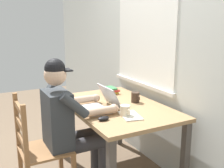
{
  "coord_description": "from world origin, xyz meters",
  "views": [
    {
      "loc": [
        2.22,
        -1.22,
        1.53
      ],
      "look_at": [
        0.01,
        -0.05,
        0.95
      ],
      "focal_mm": 43.48,
      "sensor_mm": 36.0,
      "label": 1
    }
  ],
  "objects_px": {
    "seated_person": "(69,120)",
    "landscape_photo_print": "(83,98)",
    "desk": "(116,114)",
    "wooden_chair": "(39,149)",
    "coffee_mug_white": "(125,111)",
    "book_stack_main": "(110,90)",
    "laptop": "(100,104)",
    "coffee_mug_dark": "(136,97)",
    "computer_mouse": "(103,118)"
  },
  "relations": [
    {
      "from": "book_stack_main",
      "to": "coffee_mug_white",
      "type": "bearing_deg",
      "value": -18.04
    },
    {
      "from": "laptop",
      "to": "computer_mouse",
      "type": "height_order",
      "value": "laptop"
    },
    {
      "from": "desk",
      "to": "seated_person",
      "type": "height_order",
      "value": "seated_person"
    },
    {
      "from": "seated_person",
      "to": "laptop",
      "type": "bearing_deg",
      "value": 87.17
    },
    {
      "from": "laptop",
      "to": "coffee_mug_white",
      "type": "bearing_deg",
      "value": 21.81
    },
    {
      "from": "seated_person",
      "to": "coffee_mug_dark",
      "type": "distance_m",
      "value": 0.72
    },
    {
      "from": "seated_person",
      "to": "wooden_chair",
      "type": "xyz_separation_m",
      "value": [
        -0.0,
        -0.28,
        -0.22
      ]
    },
    {
      "from": "desk",
      "to": "seated_person",
      "type": "relative_size",
      "value": 1.04
    },
    {
      "from": "laptop",
      "to": "book_stack_main",
      "type": "xyz_separation_m",
      "value": [
        -0.47,
        0.35,
        -0.01
      ]
    },
    {
      "from": "seated_person",
      "to": "coffee_mug_white",
      "type": "distance_m",
      "value": 0.51
    },
    {
      "from": "coffee_mug_dark",
      "to": "book_stack_main",
      "type": "relative_size",
      "value": 0.65
    },
    {
      "from": "laptop",
      "to": "coffee_mug_dark",
      "type": "height_order",
      "value": "laptop"
    },
    {
      "from": "laptop",
      "to": "book_stack_main",
      "type": "height_order",
      "value": "laptop"
    },
    {
      "from": "desk",
      "to": "book_stack_main",
      "type": "height_order",
      "value": "book_stack_main"
    },
    {
      "from": "laptop",
      "to": "book_stack_main",
      "type": "relative_size",
      "value": 1.81
    },
    {
      "from": "computer_mouse",
      "to": "coffee_mug_white",
      "type": "relative_size",
      "value": 0.8
    },
    {
      "from": "coffee_mug_white",
      "to": "coffee_mug_dark",
      "type": "relative_size",
      "value": 1.03
    },
    {
      "from": "seated_person",
      "to": "computer_mouse",
      "type": "xyz_separation_m",
      "value": [
        0.3,
        0.2,
        0.07
      ]
    },
    {
      "from": "desk",
      "to": "coffee_mug_dark",
      "type": "xyz_separation_m",
      "value": [
        0.0,
        0.22,
        0.15
      ]
    },
    {
      "from": "laptop",
      "to": "coffee_mug_dark",
      "type": "xyz_separation_m",
      "value": [
        -0.03,
        0.41,
        0.0
      ]
    },
    {
      "from": "wooden_chair",
      "to": "laptop",
      "type": "relative_size",
      "value": 2.75
    },
    {
      "from": "laptop",
      "to": "landscape_photo_print",
      "type": "height_order",
      "value": "laptop"
    },
    {
      "from": "coffee_mug_white",
      "to": "landscape_photo_print",
      "type": "xyz_separation_m",
      "value": [
        -0.69,
        -0.11,
        -0.05
      ]
    },
    {
      "from": "wooden_chair",
      "to": "coffee_mug_dark",
      "type": "bearing_deg",
      "value": 90.94
    },
    {
      "from": "seated_person",
      "to": "landscape_photo_print",
      "type": "height_order",
      "value": "seated_person"
    },
    {
      "from": "wooden_chair",
      "to": "seated_person",
      "type": "bearing_deg",
      "value": 90.0
    },
    {
      "from": "desk",
      "to": "landscape_photo_print",
      "type": "xyz_separation_m",
      "value": [
        -0.38,
        -0.19,
        0.1
      ]
    },
    {
      "from": "computer_mouse",
      "to": "book_stack_main",
      "type": "distance_m",
      "value": 0.87
    },
    {
      "from": "computer_mouse",
      "to": "coffee_mug_white",
      "type": "distance_m",
      "value": 0.22
    },
    {
      "from": "coffee_mug_white",
      "to": "wooden_chair",
      "type": "bearing_deg",
      "value": -112.63
    },
    {
      "from": "seated_person",
      "to": "wooden_chair",
      "type": "distance_m",
      "value": 0.36
    },
    {
      "from": "coffee_mug_white",
      "to": "book_stack_main",
      "type": "xyz_separation_m",
      "value": [
        -0.74,
        0.24,
        -0.01
      ]
    },
    {
      "from": "laptop",
      "to": "landscape_photo_print",
      "type": "bearing_deg",
      "value": 179.69
    },
    {
      "from": "laptop",
      "to": "coffee_mug_dark",
      "type": "relative_size",
      "value": 2.79
    },
    {
      "from": "computer_mouse",
      "to": "wooden_chair",
      "type": "bearing_deg",
      "value": -121.62
    },
    {
      "from": "coffee_mug_white",
      "to": "landscape_photo_print",
      "type": "distance_m",
      "value": 0.7
    },
    {
      "from": "wooden_chair",
      "to": "laptop",
      "type": "height_order",
      "value": "laptop"
    },
    {
      "from": "coffee_mug_dark",
      "to": "landscape_photo_print",
      "type": "distance_m",
      "value": 0.57
    },
    {
      "from": "desk",
      "to": "laptop",
      "type": "relative_size",
      "value": 3.81
    },
    {
      "from": "computer_mouse",
      "to": "book_stack_main",
      "type": "bearing_deg",
      "value": 148.71
    },
    {
      "from": "laptop",
      "to": "computer_mouse",
      "type": "distance_m",
      "value": 0.3
    },
    {
      "from": "laptop",
      "to": "coffee_mug_white",
      "type": "relative_size",
      "value": 2.7
    },
    {
      "from": "wooden_chair",
      "to": "landscape_photo_print",
      "type": "bearing_deg",
      "value": 124.57
    },
    {
      "from": "desk",
      "to": "book_stack_main",
      "type": "distance_m",
      "value": 0.48
    },
    {
      "from": "desk",
      "to": "wooden_chair",
      "type": "distance_m",
      "value": 0.8
    },
    {
      "from": "coffee_mug_dark",
      "to": "coffee_mug_white",
      "type": "bearing_deg",
      "value": -44.63
    },
    {
      "from": "coffee_mug_white",
      "to": "book_stack_main",
      "type": "height_order",
      "value": "coffee_mug_white"
    },
    {
      "from": "wooden_chair",
      "to": "landscape_photo_print",
      "type": "xyz_separation_m",
      "value": [
        -0.4,
        0.59,
        0.28
      ]
    },
    {
      "from": "coffee_mug_white",
      "to": "desk",
      "type": "bearing_deg",
      "value": 165.3
    },
    {
      "from": "computer_mouse",
      "to": "coffee_mug_dark",
      "type": "bearing_deg",
      "value": 121.24
    }
  ]
}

